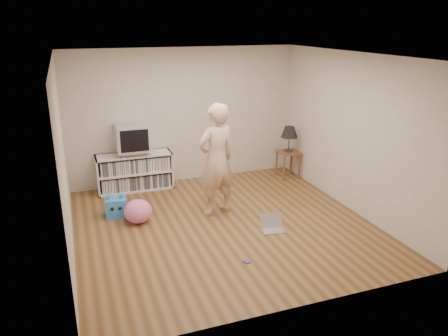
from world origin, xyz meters
TOP-DOWN VIEW (x-y plane):
  - ground at (0.00, 0.00)m, footprint 4.50×4.50m
  - walls at (0.00, 0.00)m, footprint 4.52×4.52m
  - ceiling at (0.00, 0.00)m, footprint 4.50×4.50m
  - media_unit at (-1.06, 2.04)m, footprint 1.40×0.45m
  - dvd_deck at (-1.06, 2.02)m, footprint 0.45×0.35m
  - crt_tv at (-1.06, 2.02)m, footprint 0.60×0.53m
  - side_table at (1.99, 1.65)m, footprint 0.42×0.42m
  - table_lamp at (1.99, 1.65)m, footprint 0.34×0.34m
  - person at (0.04, 0.47)m, footprint 0.77×0.61m
  - laptop at (0.66, -0.40)m, footprint 0.38×0.32m
  - playing_cards at (-0.09, -1.17)m, footprint 0.09×0.11m
  - plush_blue at (-1.55, 0.89)m, footprint 0.36×0.32m
  - plush_pink at (-1.25, 0.55)m, footprint 0.58×0.58m

SIDE VIEW (x-z plane):
  - ground at x=0.00m, z-range 0.00..0.00m
  - playing_cards at x=-0.09m, z-range 0.00..0.02m
  - laptop at x=0.66m, z-range -0.05..0.18m
  - plush_blue at x=-1.55m, z-range -0.03..0.36m
  - plush_pink at x=-1.25m, z-range 0.00..0.38m
  - media_unit at x=-1.06m, z-range 0.00..0.70m
  - side_table at x=1.99m, z-range 0.14..0.69m
  - dvd_deck at x=-1.06m, z-range 0.70..0.77m
  - person at x=0.04m, z-range 0.00..1.86m
  - table_lamp at x=1.99m, z-range 0.68..1.20m
  - crt_tv at x=-1.06m, z-range 0.77..1.27m
  - walls at x=0.00m, z-range 0.00..2.60m
  - ceiling at x=0.00m, z-range 2.60..2.60m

